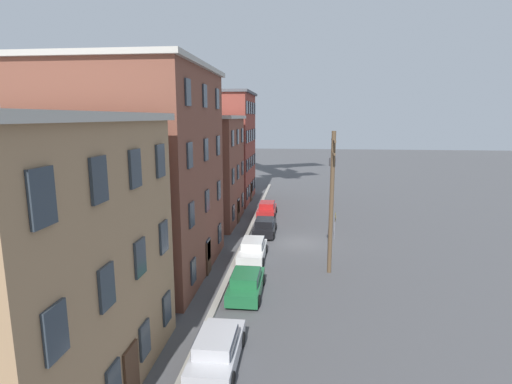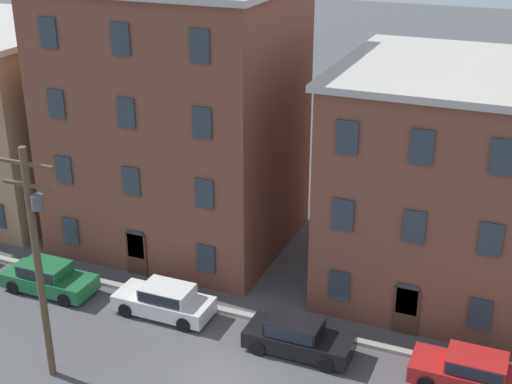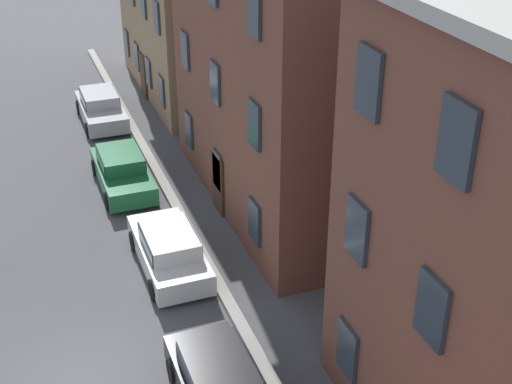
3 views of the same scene
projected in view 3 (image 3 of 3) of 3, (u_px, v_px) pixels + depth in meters
The scene contains 6 objects.
ground_plane at pixel (86, 382), 18.44m from camera, with size 200.00×200.00×0.00m, color #4C4C4F.
kerb_strip at pixel (249, 340), 19.77m from camera, with size 56.00×0.36×0.16m, color #9E998E.
apartment_midblock at pixel (343, 16), 24.37m from camera, with size 11.86×9.66×13.48m.
car_silver at pixel (101, 106), 33.14m from camera, with size 4.40×1.92×1.43m.
car_green at pixel (122, 169), 27.47m from camera, with size 4.40×1.92×1.43m.
car_white at pixel (169, 249), 22.58m from camera, with size 4.40×1.92×1.43m.
Camera 3 is at (14.47, -0.67, 13.18)m, focal length 50.00 mm.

